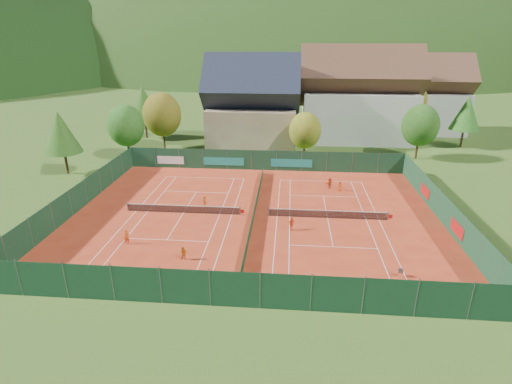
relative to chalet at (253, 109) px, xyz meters
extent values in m
plane|color=#33541A|center=(3.00, -30.00, -6.64)|extent=(600.00, 600.00, 0.00)
cube|color=#B0331A|center=(3.00, -30.00, -6.62)|extent=(40.00, 32.00, 0.01)
cube|color=white|center=(-5.00, -18.12, -6.61)|extent=(10.97, 0.06, 0.00)
cube|color=white|center=(-5.00, -41.88, -6.61)|extent=(10.97, 0.06, 0.00)
cube|color=white|center=(-10.48, -30.00, -6.61)|extent=(0.06, 23.77, 0.00)
cube|color=white|center=(0.49, -30.00, -6.61)|extent=(0.06, 23.77, 0.00)
cube|color=white|center=(-9.12, -30.00, -6.61)|extent=(0.06, 23.77, 0.00)
cube|color=white|center=(-0.88, -30.00, -6.61)|extent=(0.06, 23.77, 0.00)
cube|color=white|center=(-5.00, -23.60, -6.61)|extent=(8.23, 0.06, 0.00)
cube|color=white|center=(-5.00, -36.40, -6.61)|extent=(8.23, 0.06, 0.00)
cube|color=white|center=(-5.00, -30.00, -6.61)|extent=(0.06, 12.80, 0.00)
cube|color=white|center=(11.00, -18.12, -6.61)|extent=(10.97, 0.06, 0.00)
cube|color=white|center=(11.00, -41.88, -6.61)|extent=(10.97, 0.06, 0.00)
cube|color=white|center=(5.51, -30.00, -6.61)|extent=(0.06, 23.77, 0.00)
cube|color=white|center=(16.48, -30.00, -6.61)|extent=(0.06, 23.77, 0.00)
cube|color=white|center=(6.88, -30.00, -6.61)|extent=(0.06, 23.77, 0.00)
cube|color=white|center=(15.12, -30.00, -6.61)|extent=(0.06, 23.77, 0.00)
cube|color=white|center=(11.00, -23.60, -6.61)|extent=(8.23, 0.06, 0.00)
cube|color=white|center=(11.00, -36.40, -6.61)|extent=(8.23, 0.06, 0.00)
cube|color=white|center=(11.00, -30.00, -6.61)|extent=(0.06, 12.80, 0.00)
cylinder|color=#59595B|center=(-11.40, -30.00, -6.11)|extent=(0.10, 0.10, 1.02)
cylinder|color=#59595B|center=(1.40, -30.00, -6.11)|extent=(0.10, 0.10, 1.02)
cube|color=black|center=(-5.00, -30.00, -6.16)|extent=(12.80, 0.02, 0.86)
cube|color=white|center=(-5.00, -30.00, -5.73)|extent=(12.80, 0.04, 0.06)
cube|color=red|center=(1.65, -30.00, -6.17)|extent=(0.40, 0.04, 0.40)
cylinder|color=#59595B|center=(4.60, -30.00, -6.11)|extent=(0.10, 0.10, 1.02)
cylinder|color=#59595B|center=(17.40, -30.00, -6.11)|extent=(0.10, 0.10, 1.02)
cube|color=black|center=(11.00, -30.00, -6.16)|extent=(12.80, 0.02, 0.86)
cube|color=white|center=(11.00, -30.00, -5.73)|extent=(12.80, 0.04, 0.06)
cube|color=red|center=(17.65, -30.00, -6.17)|extent=(0.40, 0.04, 0.40)
cube|color=#12331B|center=(3.00, -30.00, -6.12)|extent=(0.03, 28.80, 1.00)
cube|color=#153B24|center=(3.00, -14.00, -5.12)|extent=(40.00, 0.04, 3.00)
cube|color=teal|center=(-3.00, -14.06, -5.42)|extent=(6.00, 0.03, 1.20)
cube|color=teal|center=(7.00, -14.06, -5.42)|extent=(6.00, 0.03, 1.20)
cube|color=silver|center=(-11.00, -14.06, -5.42)|extent=(4.00, 0.03, 1.20)
cube|color=#12321E|center=(3.00, -46.00, -5.12)|extent=(40.00, 0.04, 3.00)
cube|color=#153B22|center=(-17.00, -30.00, -5.12)|extent=(0.04, 32.00, 3.00)
cube|color=#163D23|center=(23.00, -30.00, -5.12)|extent=(0.04, 32.00, 3.00)
cube|color=#B21414|center=(22.94, -34.00, -5.42)|extent=(0.03, 3.00, 1.20)
cube|color=#B21414|center=(22.94, -24.00, -5.42)|extent=(0.03, 3.00, 1.20)
cube|color=tan|center=(0.00, 0.00, -3.12)|extent=(15.00, 12.00, 7.00)
cube|color=#1E2333|center=(0.00, 0.00, 3.38)|extent=(16.20, 12.00, 12.00)
cube|color=silver|center=(19.00, 6.00, -2.12)|extent=(20.00, 11.00, 9.00)
cube|color=brown|center=(19.00, 6.00, 5.13)|extent=(21.60, 11.00, 11.00)
cube|color=silver|center=(33.00, 14.00, -2.62)|extent=(16.00, 10.00, 8.00)
cube|color=brown|center=(33.00, 14.00, 3.88)|extent=(17.28, 10.00, 10.00)
cylinder|color=#412B17|center=(-19.00, -10.00, -5.22)|extent=(0.36, 0.36, 2.80)
ellipsoid|color=#255E1A|center=(-19.00, -10.00, -1.22)|extent=(5.72, 5.72, 6.58)
cylinder|color=#432A17|center=(-15.00, -4.00, -5.05)|extent=(0.36, 0.36, 3.15)
ellipsoid|color=olive|center=(-15.00, -4.00, -0.55)|extent=(6.44, 6.44, 7.40)
cylinder|color=#492D1A|center=(-21.00, 4.00, -4.87)|extent=(0.36, 0.36, 3.50)
cone|color=#295819|center=(-21.00, 4.00, 0.13)|extent=(5.60, 5.60, 6.50)
cylinder|color=#432E17|center=(9.00, -8.00, -5.40)|extent=(0.36, 0.36, 2.45)
ellipsoid|color=olive|center=(9.00, -8.00, -1.90)|extent=(5.01, 5.01, 5.76)
cylinder|color=#462A19|center=(27.00, -6.00, -5.22)|extent=(0.36, 0.36, 2.80)
ellipsoid|color=#245217|center=(27.00, -6.00, -1.22)|extent=(5.72, 5.72, 6.58)
cylinder|color=#4D2C1B|center=(37.00, 2.00, -5.05)|extent=(0.36, 0.36, 3.15)
cone|color=#25611B|center=(37.00, 2.00, -0.55)|extent=(5.04, 5.04, 5.85)
cylinder|color=#4A321A|center=(-25.00, -18.00, -5.05)|extent=(0.36, 0.36, 3.15)
cone|color=#285518|center=(-25.00, -18.00, -0.55)|extent=(5.04, 5.04, 5.85)
cylinder|color=#49291A|center=(29.00, 10.00, -4.87)|extent=(0.36, 0.36, 3.50)
ellipsoid|color=olive|center=(29.00, 10.00, 0.13)|extent=(7.15, 7.15, 8.22)
ellipsoid|color=black|center=(13.00, 270.00, -48.97)|extent=(440.00, 440.00, 242.00)
cylinder|color=slate|center=(15.85, -41.12, -6.22)|extent=(0.02, 0.02, 0.80)
cylinder|color=slate|center=(16.15, -41.12, -6.22)|extent=(0.02, 0.02, 0.80)
cylinder|color=slate|center=(15.85, -40.82, -6.22)|extent=(0.02, 0.02, 0.80)
cylinder|color=slate|center=(16.15, -40.82, -6.22)|extent=(0.02, 0.02, 0.80)
cube|color=slate|center=(16.00, -40.97, -6.07)|extent=(0.34, 0.34, 0.30)
ellipsoid|color=#CCD833|center=(16.00, -40.97, -6.04)|extent=(0.28, 0.28, 0.16)
sphere|color=#CCD833|center=(-4.48, -36.10, -6.59)|extent=(0.07, 0.07, 0.07)
sphere|color=#CCD833|center=(10.38, -42.19, -6.59)|extent=(0.07, 0.07, 0.07)
imported|color=#CE4512|center=(-8.52, -37.47, -5.88)|extent=(0.58, 0.42, 1.48)
imported|color=#CA5912|center=(-2.40, -39.89, -5.96)|extent=(0.67, 0.54, 1.33)
imported|color=#C95611|center=(-2.93, -28.15, -5.93)|extent=(1.04, 0.93, 1.39)
imported|color=#E24A14|center=(7.05, -33.22, -5.89)|extent=(0.90, 0.82, 1.47)
imported|color=#E14C14|center=(13.15, -21.67, -5.97)|extent=(0.75, 0.63, 1.31)
imported|color=#D04012|center=(11.96, -20.76, -5.91)|extent=(1.25, 1.22, 1.43)
camera|label=1|loc=(6.57, -69.91, 11.91)|focal=28.00mm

